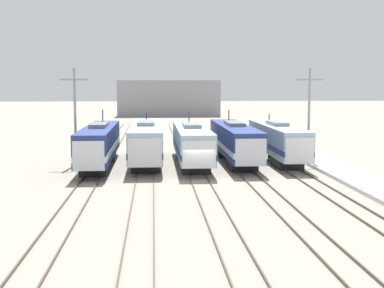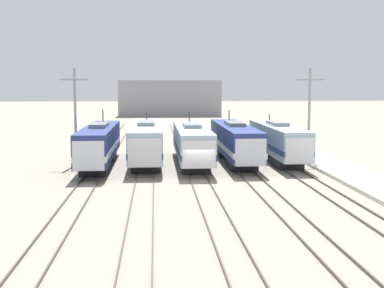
{
  "view_description": "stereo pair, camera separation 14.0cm",
  "coord_description": "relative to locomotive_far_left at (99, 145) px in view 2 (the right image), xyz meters",
  "views": [
    {
      "loc": [
        -3.66,
        -43.26,
        7.79
      ],
      "look_at": [
        -0.28,
        3.67,
        2.49
      ],
      "focal_mm": 50.0,
      "sensor_mm": 36.0,
      "label": 1
    },
    {
      "loc": [
        -3.52,
        -43.27,
        7.79
      ],
      "look_at": [
        -0.28,
        3.67,
        2.49
      ],
      "focal_mm": 50.0,
      "sensor_mm": 36.0,
      "label": 2
    }
  ],
  "objects": [
    {
      "name": "locomotive_center_left",
      "position": [
        4.41,
        1.88,
        0.02
      ],
      "size": [
        3.07,
        18.16,
        4.72
      ],
      "color": "#232326",
      "rests_on": "ground_plane"
    },
    {
      "name": "ground_plane",
      "position": [
        8.81,
        -7.1,
        -2.12
      ],
      "size": [
        400.0,
        400.0,
        0.0
      ],
      "primitive_type": "plane",
      "color": "gray"
    },
    {
      "name": "locomotive_far_right",
      "position": [
        17.63,
        2.33,
        -0.05
      ],
      "size": [
        2.75,
        17.24,
        4.56
      ],
      "color": "#232326",
      "rests_on": "ground_plane"
    },
    {
      "name": "catenary_tower_right",
      "position": [
        20.5,
        1.49,
        2.94
      ],
      "size": [
        2.64,
        0.24,
        9.33
      ],
      "color": "gray",
      "rests_on": "ground_plane"
    },
    {
      "name": "platform",
      "position": [
        21.84,
        -7.1,
        -1.97
      ],
      "size": [
        4.0,
        120.0,
        0.3
      ],
      "color": "beige",
      "rests_on": "ground_plane"
    },
    {
      "name": "rail_pair_center",
      "position": [
        8.81,
        -7.1,
        -2.04
      ],
      "size": [
        1.51,
        120.0,
        0.15
      ],
      "color": "#4C4238",
      "rests_on": "ground_plane"
    },
    {
      "name": "rail_pair_center_right",
      "position": [
        13.22,
        -7.1,
        -2.04
      ],
      "size": [
        1.51,
        120.0,
        0.15
      ],
      "color": "#4C4238",
      "rests_on": "ground_plane"
    },
    {
      "name": "depot_building",
      "position": [
        8.88,
        83.87,
        2.21
      ],
      "size": [
        24.69,
        13.67,
        8.67
      ],
      "color": "gray",
      "rests_on": "ground_plane"
    },
    {
      "name": "rail_pair_far_right",
      "position": [
        17.63,
        -7.1,
        -2.04
      ],
      "size": [
        1.5,
        120.0,
        0.15
      ],
      "color": "#4C4238",
      "rests_on": "ground_plane"
    },
    {
      "name": "locomotive_far_left",
      "position": [
        0.0,
        0.0,
        0.0
      ],
      "size": [
        2.76,
        17.31,
        5.22
      ],
      "color": "black",
      "rests_on": "ground_plane"
    },
    {
      "name": "rail_pair_center_left",
      "position": [
        4.41,
        -7.1,
        -2.04
      ],
      "size": [
        1.51,
        120.0,
        0.15
      ],
      "color": "#4C4238",
      "rests_on": "ground_plane"
    },
    {
      "name": "locomotive_center_right",
      "position": [
        13.22,
        2.01,
        -0.04
      ],
      "size": [
        2.89,
        18.43,
        5.02
      ],
      "color": "black",
      "rests_on": "ground_plane"
    },
    {
      "name": "catenary_tower_left",
      "position": [
        -2.36,
        1.49,
        2.94
      ],
      "size": [
        2.64,
        0.24,
        9.33
      ],
      "color": "gray",
      "rests_on": "ground_plane"
    },
    {
      "name": "locomotive_center",
      "position": [
        8.81,
        0.51,
        -0.05
      ],
      "size": [
        3.0,
        17.38,
        4.88
      ],
      "color": "#232326",
      "rests_on": "ground_plane"
    },
    {
      "name": "rail_pair_far_left",
      "position": [
        0.0,
        -7.1,
        -2.04
      ],
      "size": [
        1.5,
        120.0,
        0.15
      ],
      "color": "#4C4238",
      "rests_on": "ground_plane"
    }
  ]
}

